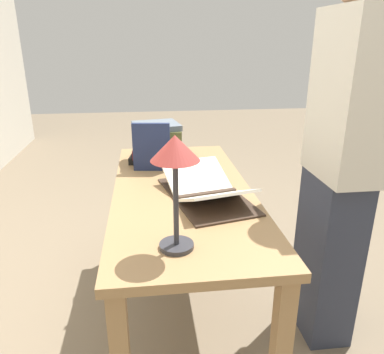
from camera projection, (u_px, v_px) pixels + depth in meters
name	position (u px, v px, depth m)	size (l,w,h in m)	color
ground_plane	(184.00, 314.00, 1.99)	(12.00, 12.00, 0.00)	#70604C
reading_desk	(183.00, 209.00, 1.78)	(1.43, 0.63, 0.72)	#937047
open_book	(206.00, 190.00, 1.65)	(0.59, 0.41, 0.11)	#38281E
book_stack_tall	(157.00, 142.00, 2.10)	(0.26, 0.32, 0.22)	black
book_standing_upright	(151.00, 147.00, 1.95)	(0.05, 0.20, 0.25)	#1E284C
reading_lamp	(175.00, 161.00, 1.15)	(0.15, 0.15, 0.39)	#2D2D33
coffee_mug	(189.00, 170.00, 1.85)	(0.09, 0.11, 0.10)	#28282D
person_reader	(339.00, 169.00, 1.62)	(0.36, 0.23, 1.70)	#2D3342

